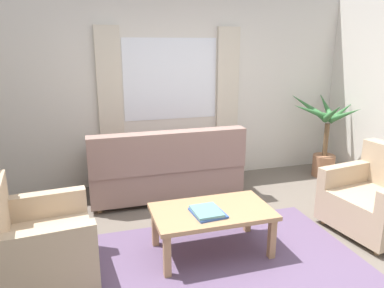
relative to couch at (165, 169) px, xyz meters
name	(u,v)px	position (x,y,z in m)	size (l,w,h in m)	color
ground_plane	(229,260)	(0.23, -1.59, -0.37)	(6.24, 6.24, 0.00)	#6B6056
wall_back	(170,90)	(0.23, 0.67, 0.93)	(5.32, 0.12, 2.60)	silver
window_with_curtains	(171,80)	(0.23, 0.58, 1.08)	(1.98, 0.07, 1.40)	white
area_rug	(229,259)	(0.23, -1.59, -0.36)	(2.36, 1.60, 0.01)	#604C6B
couch	(165,169)	(0.00, 0.00, 0.00)	(1.90, 0.82, 0.92)	gray
armchair_left	(33,244)	(-1.41, -1.43, -0.01)	(0.89, 0.91, 0.88)	tan
armchair_right	(379,199)	(1.94, -1.51, -0.01)	(0.93, 0.95, 0.88)	tan
coffee_table	(212,215)	(0.13, -1.42, 0.01)	(1.10, 0.64, 0.44)	#A87F56
book_stack_on_table	(207,212)	(0.06, -1.49, 0.09)	(0.30, 0.32, 0.04)	#335199
potted_plant	(324,138)	(2.43, 0.10, 0.21)	(0.99, 1.13, 1.23)	#9E6B4C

